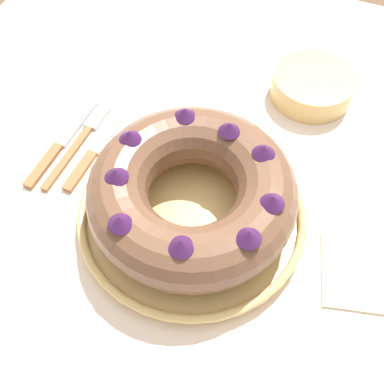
{
  "coord_description": "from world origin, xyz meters",
  "views": [
    {
      "loc": [
        0.14,
        -0.32,
        1.29
      ],
      "look_at": [
        0.01,
        -0.01,
        0.81
      ],
      "focal_mm": 42.0,
      "sensor_mm": 36.0,
      "label": 1
    }
  ],
  "objects_px": {
    "bundt_cake": "(192,192)",
    "side_bowl": "(312,86)",
    "fork": "(81,139)",
    "serving_knife": "(58,147)",
    "cake_knife": "(92,154)",
    "serving_dish": "(192,213)",
    "napkin": "(379,278)"
  },
  "relations": [
    {
      "from": "bundt_cake",
      "to": "side_bowl",
      "type": "bearing_deg",
      "value": 73.26
    },
    {
      "from": "bundt_cake",
      "to": "fork",
      "type": "relative_size",
      "value": 1.49
    },
    {
      "from": "fork",
      "to": "serving_knife",
      "type": "height_order",
      "value": "serving_knife"
    },
    {
      "from": "serving_knife",
      "to": "side_bowl",
      "type": "bearing_deg",
      "value": 33.92
    },
    {
      "from": "serving_knife",
      "to": "cake_knife",
      "type": "bearing_deg",
      "value": 3.47
    },
    {
      "from": "cake_knife",
      "to": "bundt_cake",
      "type": "bearing_deg",
      "value": -17.92
    },
    {
      "from": "serving_dish",
      "to": "fork",
      "type": "xyz_separation_m",
      "value": [
        -0.22,
        0.06,
        -0.01
      ]
    },
    {
      "from": "bundt_cake",
      "to": "side_bowl",
      "type": "xyz_separation_m",
      "value": [
        0.09,
        0.31,
        -0.05
      ]
    },
    {
      "from": "bundt_cake",
      "to": "cake_knife",
      "type": "bearing_deg",
      "value": 166.8
    },
    {
      "from": "fork",
      "to": "cake_knife",
      "type": "relative_size",
      "value": 1.06
    },
    {
      "from": "serving_dish",
      "to": "side_bowl",
      "type": "height_order",
      "value": "side_bowl"
    },
    {
      "from": "napkin",
      "to": "serving_dish",
      "type": "bearing_deg",
      "value": -177.76
    },
    {
      "from": "bundt_cake",
      "to": "serving_dish",
      "type": "bearing_deg",
      "value": 139.49
    },
    {
      "from": "cake_knife",
      "to": "serving_dish",
      "type": "bearing_deg",
      "value": -17.9
    },
    {
      "from": "serving_dish",
      "to": "napkin",
      "type": "distance_m",
      "value": 0.26
    },
    {
      "from": "serving_knife",
      "to": "fork",
      "type": "bearing_deg",
      "value": 42.88
    },
    {
      "from": "bundt_cake",
      "to": "cake_knife",
      "type": "distance_m",
      "value": 0.2
    },
    {
      "from": "fork",
      "to": "napkin",
      "type": "bearing_deg",
      "value": -4.84
    },
    {
      "from": "serving_dish",
      "to": "side_bowl",
      "type": "relative_size",
      "value": 2.32
    },
    {
      "from": "napkin",
      "to": "side_bowl",
      "type": "bearing_deg",
      "value": 119.9
    },
    {
      "from": "fork",
      "to": "cake_knife",
      "type": "xyz_separation_m",
      "value": [
        0.03,
        -0.02,
        -0.0
      ]
    },
    {
      "from": "fork",
      "to": "serving_dish",
      "type": "bearing_deg",
      "value": -14.69
    },
    {
      "from": "fork",
      "to": "side_bowl",
      "type": "relative_size",
      "value": 1.35
    },
    {
      "from": "serving_knife",
      "to": "cake_knife",
      "type": "distance_m",
      "value": 0.06
    },
    {
      "from": "fork",
      "to": "napkin",
      "type": "relative_size",
      "value": 1.22
    },
    {
      "from": "bundt_cake",
      "to": "side_bowl",
      "type": "relative_size",
      "value": 2.01
    },
    {
      "from": "serving_knife",
      "to": "napkin",
      "type": "relative_size",
      "value": 1.29
    },
    {
      "from": "serving_dish",
      "to": "serving_knife",
      "type": "xyz_separation_m",
      "value": [
        -0.25,
        0.04,
        -0.01
      ]
    },
    {
      "from": "bundt_cake",
      "to": "fork",
      "type": "distance_m",
      "value": 0.24
    },
    {
      "from": "cake_knife",
      "to": "serving_knife",
      "type": "bearing_deg",
      "value": -176.5
    },
    {
      "from": "bundt_cake",
      "to": "cake_knife",
      "type": "height_order",
      "value": "bundt_cake"
    },
    {
      "from": "bundt_cake",
      "to": "napkin",
      "type": "distance_m",
      "value": 0.27
    }
  ]
}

